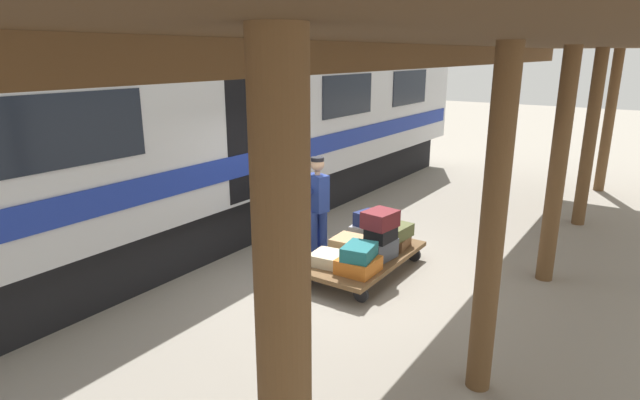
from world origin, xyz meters
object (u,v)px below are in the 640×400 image
Objects in this scene: suitcase_olive_duffel at (394,231)px; porter_by_door at (290,202)px; suitcase_brown_leather at (396,242)px; train_car at (187,125)px; suitcase_slate_roller at (378,249)px; suitcase_black_hardshell at (381,234)px; suitcase_teal_softside at (359,252)px; suitcase_cream_canvas at (328,258)px; suitcase_orange_carryall at (358,265)px; suitcase_navy_fabric at (368,219)px; luggage_cart at (363,257)px; suitcase_tan_vintage at (349,244)px; suitcase_gray_aluminum at (367,233)px; porter_in_overalls at (317,204)px; suitcase_maroon_trunk at (380,219)px.

porter_by_door is at bearing 20.34° from suitcase_olive_duffel.
train_car is at bearing 12.43° from suitcase_brown_leather.
suitcase_black_hardshell is (-0.03, -0.01, 0.25)m from suitcase_slate_roller.
suitcase_teal_softside is 0.30× the size of porter_by_door.
train_car is 4.06m from suitcase_teal_softside.
train_car is 34.53× the size of suitcase_brown_leather.
porter_by_door is at bearing -27.48° from suitcase_cream_canvas.
suitcase_orange_carryall is at bearing 90.00° from suitcase_slate_roller.
suitcase_navy_fabric is at bearing -66.05° from suitcase_teal_softside.
suitcase_tan_vintage is at bearing -0.00° from luggage_cart.
suitcase_navy_fabric is (0.00, -0.00, 0.25)m from suitcase_gray_aluminum.
suitcase_olive_duffel reaches higher than suitcase_brown_leather.
suitcase_gray_aluminum is 0.97m from porter_in_overalls.
suitcase_maroon_trunk is at bearing 91.97° from suitcase_brown_leather.
suitcase_black_hardshell is at bearing -98.12° from suitcase_maroon_trunk.
suitcase_black_hardshell is (-0.29, -0.01, 0.44)m from luggage_cart.
suitcase_brown_leather is at bearing -172.60° from suitcase_olive_duffel.
suitcase_gray_aluminum reaches higher than suitcase_orange_carryall.
suitcase_teal_softside is (-0.27, 0.60, 0.35)m from luggage_cart.
suitcase_brown_leather is 1.04× the size of suitcase_maroon_trunk.
suitcase_brown_leather is (-3.76, -0.83, -1.68)m from train_car.
suitcase_olive_duffel is (-0.49, 0.01, -0.11)m from suitcase_navy_fabric.
suitcase_black_hardshell is (-0.55, 0.59, 0.02)m from suitcase_navy_fabric.
train_car is at bearing 4.06° from suitcase_tan_vintage.
suitcase_orange_carryall is 1.07× the size of suitcase_teal_softside.
porter_by_door is at bearing 28.11° from suitcase_gray_aluminum.
suitcase_teal_softside is (-0.53, 1.20, 0.18)m from suitcase_gray_aluminum.
suitcase_tan_vintage is 1.01× the size of suitcase_gray_aluminum.
suitcase_tan_vintage is 1.28× the size of suitcase_navy_fabric.
suitcase_maroon_trunk is (-0.54, 0.61, 0.50)m from suitcase_gray_aluminum.
suitcase_cream_canvas is 0.83× the size of suitcase_slate_roller.
porter_in_overalls is at bearing -46.37° from suitcase_cream_canvas.
suitcase_tan_vintage is 1.25m from porter_by_door.
porter_in_overalls is (0.69, 0.48, 0.50)m from suitcase_gray_aluminum.
suitcase_slate_roller is at bearing -89.15° from suitcase_teal_softside.
porter_in_overalls is (1.21, 0.48, 0.55)m from suitcase_brown_leather.
suitcase_olive_duffel is at bearing -86.82° from suitcase_slate_roller.
suitcase_tan_vintage is 0.87m from porter_in_overalls.
suitcase_tan_vintage is at bearing 48.90° from suitcase_brown_leather.
porter_in_overalls is at bearing 21.81° from suitcase_olive_duffel.
porter_by_door is (1.14, 0.01, 0.51)m from suitcase_tan_vintage.
suitcase_orange_carryall is at bearing -10.65° from suitcase_teal_softside.
suitcase_maroon_trunk is 0.28× the size of porter_in_overalls.
suitcase_brown_leather is at bearing -159.90° from porter_by_door.
suitcase_orange_carryall is at bearing 160.39° from porter_by_door.
suitcase_tan_vintage is 1.14× the size of suitcase_black_hardshell.
suitcase_olive_duffel reaches higher than suitcase_slate_roller.
luggage_cart is (-3.50, -0.23, -1.81)m from train_car.
luggage_cart is 0.71m from suitcase_olive_duffel.
suitcase_black_hardshell is 0.60m from suitcase_olive_duffel.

